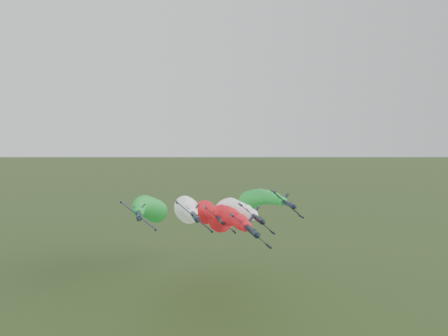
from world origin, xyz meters
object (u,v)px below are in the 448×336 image
(jet_inner_left, at_px, (187,209))
(jet_inner_right, at_px, (229,210))
(jet_trail, at_px, (205,212))
(jet_outer_left, at_px, (150,208))
(jet_outer_right, at_px, (252,201))
(jet_lead, at_px, (222,218))

(jet_inner_left, bearing_deg, jet_inner_right, -2.00)
(jet_inner_left, distance_m, jet_trail, 17.40)
(jet_outer_left, distance_m, jet_outer_right, 38.64)
(jet_inner_right, relative_size, jet_outer_left, 1.00)
(jet_outer_right, bearing_deg, jet_trail, 162.54)
(jet_outer_left, relative_size, jet_outer_right, 1.01)
(jet_inner_left, relative_size, jet_outer_right, 1.01)
(jet_trail, bearing_deg, jet_lead, -86.95)
(jet_inner_right, bearing_deg, jet_inner_left, 178.00)
(jet_lead, height_order, jet_inner_right, jet_inner_right)
(jet_inner_left, distance_m, jet_outer_right, 27.59)
(jet_inner_left, relative_size, jet_outer_left, 1.00)
(jet_lead, bearing_deg, jet_trail, 93.05)
(jet_outer_left, bearing_deg, jet_inner_left, -31.12)
(jet_inner_right, height_order, jet_outer_right, jet_outer_right)
(jet_outer_right, bearing_deg, jet_inner_left, -160.97)
(jet_inner_right, height_order, jet_outer_left, jet_outer_left)
(jet_inner_left, height_order, jet_trail, jet_inner_left)
(jet_outer_right, distance_m, jet_trail, 18.57)
(jet_inner_left, height_order, jet_inner_right, jet_inner_left)
(jet_inner_left, xyz_separation_m, jet_inner_right, (14.84, -0.52, -0.99))
(jet_lead, distance_m, jet_outer_right, 26.03)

